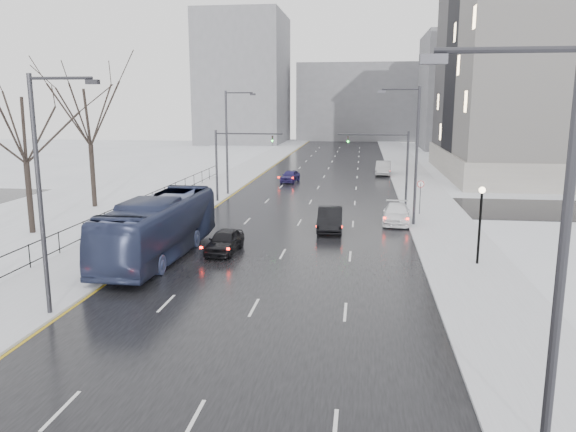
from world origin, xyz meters
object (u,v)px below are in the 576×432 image
at_px(no_uturn_sign, 421,187).
at_px(bus, 159,227).
at_px(lamppost_r_mid, 481,214).
at_px(sedan_right_far, 396,214).
at_px(streetlight_l_near, 44,185).
at_px(sedan_right_distant, 383,168).
at_px(streetlight_r_mid, 414,149).
at_px(mast_signal_left, 228,157).
at_px(streetlight_l_far, 229,137).
at_px(mast_signal_right, 395,159).
at_px(sedan_right_near, 330,219).
at_px(tree_park_e, 95,208).
at_px(sedan_center_far, 290,176).
at_px(streetlight_r_near, 548,274).
at_px(tree_park_d, 33,234).
at_px(sedan_center_near, 225,241).

distance_m(no_uturn_sign, bus, 21.78).
relative_size(lamppost_r_mid, sedan_right_far, 0.88).
height_order(streetlight_l_near, sedan_right_distant, streetlight_l_near).
xyz_separation_m(streetlight_r_mid, mast_signal_left, (-15.49, 8.00, -1.51)).
relative_size(streetlight_l_far, bus, 0.78).
relative_size(mast_signal_right, mast_signal_left, 1.00).
xyz_separation_m(mast_signal_right, no_uturn_sign, (1.87, -4.00, -1.81)).
bearing_deg(sedan_right_near, streetlight_r_mid, 19.67).
relative_size(tree_park_e, sedan_center_far, 3.35).
distance_m(mast_signal_right, sedan_right_distant, 22.09).
bearing_deg(tree_park_e, no_uturn_sign, 0.00).
bearing_deg(sedan_right_distant, bus, -105.47).
bearing_deg(mast_signal_left, sedan_center_far, 74.48).
distance_m(streetlight_l_near, mast_signal_left, 28.05).
relative_size(streetlight_r_near, sedan_right_far, 2.05).
xyz_separation_m(tree_park_e, streetlight_r_mid, (26.37, -4.00, 5.62)).
relative_size(lamppost_r_mid, no_uturn_sign, 1.59).
distance_m(mast_signal_left, sedan_right_far, 16.54).
xyz_separation_m(tree_park_d, streetlight_r_near, (25.97, -24.00, 5.62)).
height_order(tree_park_e, sedan_center_near, tree_park_e).
xyz_separation_m(mast_signal_left, sedan_right_far, (14.53, -7.17, -3.36)).
height_order(tree_park_e, sedan_right_far, tree_park_e).
xyz_separation_m(lamppost_r_mid, bus, (-18.00, -0.55, -1.13)).
bearing_deg(tree_park_e, mast_signal_right, 8.90).
bearing_deg(mast_signal_right, no_uturn_sign, -64.89).
distance_m(streetlight_l_far, sedan_right_far, 19.61).
height_order(lamppost_r_mid, sedan_center_near, lamppost_r_mid).
height_order(tree_park_d, lamppost_r_mid, tree_park_d).
xyz_separation_m(mast_signal_left, sedan_center_near, (3.83, -17.07, -3.37)).
distance_m(mast_signal_right, no_uturn_sign, 4.77).
xyz_separation_m(sedan_center_near, sedan_right_distant, (10.70, 38.92, 0.15)).
distance_m(tree_park_d, bus, 11.86).
height_order(streetlight_r_near, sedan_right_far, streetlight_r_near).
bearing_deg(bus, sedan_center_near, 24.22).
xyz_separation_m(mast_signal_left, bus, (0.33, -18.55, -2.29)).
relative_size(tree_park_d, sedan_right_near, 2.56).
distance_m(streetlight_r_mid, no_uturn_sign, 5.30).
xyz_separation_m(tree_park_d, sedan_right_near, (20.22, 3.74, 0.84)).
relative_size(streetlight_r_mid, mast_signal_right, 1.54).
relative_size(streetlight_r_near, streetlight_r_mid, 1.00).
distance_m(streetlight_r_near, sedan_right_far, 31.23).
bearing_deg(lamppost_r_mid, sedan_center_near, 176.32).
bearing_deg(streetlight_r_mid, sedan_right_near, -158.58).
distance_m(no_uturn_sign, sedan_center_far, 21.91).
bearing_deg(streetlight_r_mid, bus, -145.18).
height_order(streetlight_r_mid, mast_signal_left, streetlight_r_mid).
distance_m(streetlight_l_near, no_uturn_sign, 29.81).
height_order(no_uturn_sign, sedan_right_far, no_uturn_sign).
relative_size(streetlight_r_mid, sedan_center_near, 2.46).
bearing_deg(tree_park_d, streetlight_l_far, 61.85).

